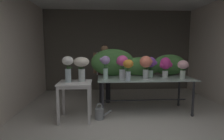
{
  "coord_description": "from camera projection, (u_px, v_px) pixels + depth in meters",
  "views": [
    {
      "loc": [
        -0.62,
        -2.45,
        1.52
      ],
      "look_at": [
        -0.37,
        1.55,
        1.01
      ],
      "focal_mm": 29.34,
      "sensor_mm": 36.0,
      "label": 1
    }
  ],
  "objects": [
    {
      "name": "ground_plane",
      "position": [
        125.0,
        107.0,
        4.64
      ],
      "size": [
        8.79,
        8.79,
        0.0
      ],
      "primitive_type": "plane",
      "color": "beige"
    },
    {
      "name": "wall_back",
      "position": [
        118.0,
        51.0,
        6.44
      ],
      "size": [
        5.19,
        0.12,
        2.76
      ],
      "primitive_type": "cube",
      "color": "#5B564C",
      "rests_on": "ground"
    },
    {
      "name": "wall_left",
      "position": [
        17.0,
        53.0,
        4.3
      ],
      "size": [
        0.12,
        4.12,
        2.76
      ],
      "primitive_type": "cube",
      "color": "beige",
      "rests_on": "ground"
    },
    {
      "name": "display_table_glass",
      "position": [
        145.0,
        82.0,
        4.23
      ],
      "size": [
        2.16,
        0.92,
        0.81
      ],
      "color": "#AEC2BB",
      "rests_on": "ground"
    },
    {
      "name": "side_table_white",
      "position": [
        75.0,
        88.0,
        3.76
      ],
      "size": [
        0.67,
        0.61,
        0.8
      ],
      "color": "white",
      "rests_on": "ground"
    },
    {
      "name": "florist",
      "position": [
        105.0,
        68.0,
        4.89
      ],
      "size": [
        0.6,
        0.24,
        1.56
      ],
      "color": "#232328",
      "rests_on": "ground"
    },
    {
      "name": "foliage_backdrop",
      "position": [
        136.0,
        64.0,
        4.51
      ],
      "size": [
        2.37,
        0.29,
        0.66
      ],
      "color": "#477F3D",
      "rests_on": "display_table_glass"
    },
    {
      "name": "vase_sunset_stock",
      "position": [
        128.0,
        67.0,
        3.79
      ],
      "size": [
        0.22,
        0.22,
        0.45
      ],
      "color": "silver",
      "rests_on": "display_table_glass"
    },
    {
      "name": "vase_violet_tulips",
      "position": [
        151.0,
        65.0,
        4.26
      ],
      "size": [
        0.27,
        0.24,
        0.47
      ],
      "color": "silver",
      "rests_on": "display_table_glass"
    },
    {
      "name": "vase_fuchsia_dahlias",
      "position": [
        122.0,
        64.0,
        4.03
      ],
      "size": [
        0.26,
        0.26,
        0.52
      ],
      "color": "silver",
      "rests_on": "display_table_glass"
    },
    {
      "name": "vase_coral_snapdragons",
      "position": [
        146.0,
        64.0,
        4.01
      ],
      "size": [
        0.29,
        0.27,
        0.51
      ],
      "color": "silver",
      "rests_on": "display_table_glass"
    },
    {
      "name": "vase_magenta_carnations",
      "position": [
        165.0,
        65.0,
        4.22
      ],
      "size": [
        0.31,
        0.24,
        0.47
      ],
      "color": "silver",
      "rests_on": "display_table_glass"
    },
    {
      "name": "vase_lilac_lilies",
      "position": [
        105.0,
        65.0,
        4.04
      ],
      "size": [
        0.23,
        0.2,
        0.51
      ],
      "color": "silver",
      "rests_on": "display_table_glass"
    },
    {
      "name": "vase_blush_hydrangea",
      "position": [
        183.0,
        67.0,
        4.09
      ],
      "size": [
        0.26,
        0.24,
        0.41
      ],
      "color": "silver",
      "rests_on": "display_table_glass"
    },
    {
      "name": "vase_white_roses_tall",
      "position": [
        68.0,
        67.0,
        3.7
      ],
      "size": [
        0.23,
        0.23,
        0.53
      ],
      "color": "silver",
      "rests_on": "side_table_white"
    },
    {
      "name": "vase_cream_lisianthus_tall",
      "position": [
        82.0,
        65.0,
        3.77
      ],
      "size": [
        0.32,
        0.32,
        0.51
      ],
      "color": "silver",
      "rests_on": "side_table_white"
    },
    {
      "name": "watering_can",
      "position": [
        100.0,
        113.0,
        3.84
      ],
      "size": [
        0.35,
        0.18,
        0.34
      ],
      "color": "#999EA3",
      "rests_on": "ground"
    }
  ]
}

